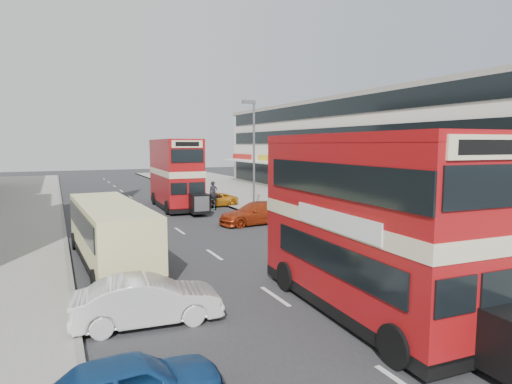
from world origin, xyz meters
TOP-DOWN VIEW (x-y plane):
  - ground at (0.00, 0.00)m, footprint 160.00×160.00m
  - road_surface at (0.00, 20.00)m, footprint 12.00×90.00m
  - pavement_right at (12.00, 20.00)m, footprint 12.00×90.00m
  - kerb_left at (-6.10, 20.00)m, footprint 0.20×90.00m
  - kerb_right at (6.10, 20.00)m, footprint 0.20×90.00m
  - commercial_row at (19.95, 22.00)m, footprint 9.90×46.20m
  - street_lamp at (6.52, 18.00)m, footprint 1.00×0.20m
  - bus_main at (1.74, -0.31)m, footprint 2.97×9.46m
  - bus_second at (2.14, 23.05)m, footprint 2.94×9.58m
  - coach at (-4.45, 8.44)m, footprint 2.78×9.14m
  - car_left_front at (-4.25, 1.57)m, footprint 4.20×1.76m
  - car_right_a at (4.96, 14.14)m, footprint 4.91×2.20m
  - car_right_b at (5.07, 22.61)m, footprint 4.08×2.15m
  - car_right_c at (5.52, 33.81)m, footprint 3.48×1.45m
  - pedestrian_near at (7.38, 14.09)m, footprint 0.70×0.58m
  - cyclist at (4.65, 21.29)m, footprint 0.75×1.64m

SIDE VIEW (x-z plane):
  - ground at x=0.00m, z-range 0.00..0.00m
  - road_surface at x=0.00m, z-range 0.00..0.01m
  - pavement_right at x=12.00m, z-range 0.00..0.15m
  - kerb_left at x=-6.10m, z-range -0.01..0.15m
  - kerb_right at x=6.10m, z-range -0.01..0.15m
  - car_right_b at x=5.07m, z-range 0.00..1.10m
  - car_right_c at x=5.52m, z-range 0.00..1.18m
  - car_left_front at x=-4.25m, z-range 0.00..1.35m
  - car_right_a at x=4.96m, z-range 0.00..1.40m
  - cyclist at x=4.65m, z-range -0.31..1.86m
  - pedestrian_near at x=7.38m, z-range 0.15..1.79m
  - coach at x=-4.45m, z-range 0.22..2.61m
  - bus_main at x=1.74m, z-range 0.14..5.29m
  - bus_second at x=2.14m, z-range 0.14..5.37m
  - commercial_row at x=19.95m, z-range 0.05..9.35m
  - street_lamp at x=6.52m, z-range 0.72..8.85m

